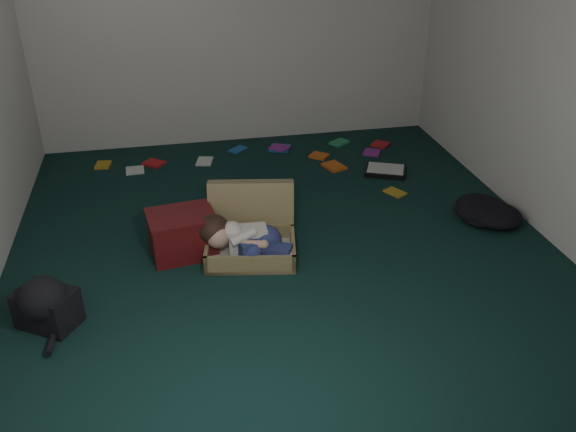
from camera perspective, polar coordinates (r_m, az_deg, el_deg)
name	(u,v)px	position (r m, az deg, el deg)	size (l,w,h in m)	color
floor	(284,248)	(4.56, -0.39, -2.97)	(4.50, 4.50, 0.00)	#0F2B27
wall_back	(237,12)	(6.20, -4.79, 18.45)	(4.50, 4.50, 0.00)	white
wall_front	(419,263)	(2.05, 12.14, -4.34)	(4.50, 4.50, 0.00)	white
wall_right	(561,60)	(4.83, 24.20, 13.17)	(4.50, 4.50, 0.00)	white
suitcase	(251,232)	(4.49, -3.49, -1.50)	(0.74, 0.73, 0.47)	#927F50
person	(244,238)	(4.33, -4.15, -2.11)	(0.67, 0.42, 0.29)	silver
maroon_bin	(183,234)	(4.47, -9.84, -1.66)	(0.52, 0.43, 0.33)	#5A1214
backpack	(47,307)	(4.02, -21.62, -7.89)	(0.44, 0.35, 0.26)	black
clothing_pile	(486,209)	(5.19, 18.03, 0.62)	(0.46, 0.38, 0.15)	black
paper_tray	(385,171)	(5.80, 9.11, 4.21)	(0.45, 0.40, 0.05)	black
book_scatter	(281,160)	(6.00, -0.65, 5.27)	(3.00, 1.49, 0.02)	gold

